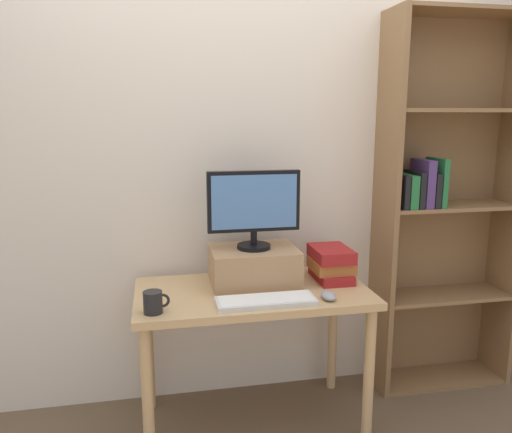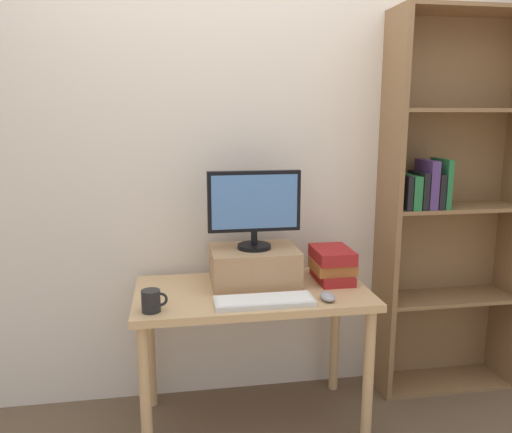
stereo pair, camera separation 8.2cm
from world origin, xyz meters
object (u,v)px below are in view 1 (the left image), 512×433
object	(u,v)px
keyboard	(266,301)
bookshelf_unit	(442,204)
riser_box	(254,266)
book_stack	(331,263)
computer_monitor	(254,206)
desk	(253,309)
computer_mouse	(328,296)
coffee_mug	(154,302)

from	to	relation	value
keyboard	bookshelf_unit	bearing A→B (deg)	20.97
riser_box	book_stack	distance (m)	0.39
riser_box	keyboard	xyz separation A→B (m)	(-0.00, -0.28, -0.08)
riser_box	book_stack	xyz separation A→B (m)	(0.39, -0.02, -0.01)
computer_monitor	keyboard	world-z (taller)	computer_monitor
book_stack	keyboard	bearing A→B (deg)	-146.94
bookshelf_unit	riser_box	size ratio (longest dim) A/B	4.87
desk	riser_box	bearing A→B (deg)	75.07
computer_mouse	book_stack	world-z (taller)	book_stack
computer_mouse	book_stack	size ratio (longest dim) A/B	0.40
desk	bookshelf_unit	size ratio (longest dim) A/B	0.54
computer_monitor	desk	bearing A→B (deg)	-105.16
desk	book_stack	xyz separation A→B (m)	(0.42, 0.07, 0.18)
computer_monitor	coffee_mug	xyz separation A→B (m)	(-0.49, -0.29, -0.34)
keyboard	coffee_mug	bearing A→B (deg)	-178.50
bookshelf_unit	coffee_mug	distance (m)	1.66
desk	riser_box	xyz separation A→B (m)	(0.02, 0.09, 0.19)
riser_box	computer_monitor	size ratio (longest dim) A/B	0.94
desk	keyboard	xyz separation A→B (m)	(0.02, -0.19, 0.11)
computer_monitor	keyboard	distance (m)	0.47
desk	book_stack	bearing A→B (deg)	9.50
keyboard	book_stack	bearing A→B (deg)	33.06
computer_mouse	bookshelf_unit	bearing A→B (deg)	27.93
riser_box	computer_mouse	xyz separation A→B (m)	(0.29, -0.29, -0.07)
book_stack	coffee_mug	world-z (taller)	book_stack
bookshelf_unit	keyboard	size ratio (longest dim) A/B	4.64
book_stack	coffee_mug	size ratio (longest dim) A/B	2.35
computer_monitor	bookshelf_unit	bearing A→B (deg)	7.43
coffee_mug	bookshelf_unit	bearing A→B (deg)	15.27
desk	keyboard	bearing A→B (deg)	-82.59
keyboard	coffee_mug	distance (m)	0.49
riser_box	keyboard	bearing A→B (deg)	-90.01
coffee_mug	riser_box	bearing A→B (deg)	30.81
desk	bookshelf_unit	bearing A→B (deg)	11.74
bookshelf_unit	keyboard	world-z (taller)	bookshelf_unit
computer_mouse	book_stack	xyz separation A→B (m)	(0.11, 0.26, 0.07)
bookshelf_unit	computer_mouse	distance (m)	0.96
bookshelf_unit	desk	bearing A→B (deg)	-168.26
bookshelf_unit	riser_box	bearing A→B (deg)	-172.65
desk	coffee_mug	size ratio (longest dim) A/B	9.94
bookshelf_unit	keyboard	bearing A→B (deg)	-159.03
bookshelf_unit	keyboard	xyz separation A→B (m)	(-1.09, -0.42, -0.32)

